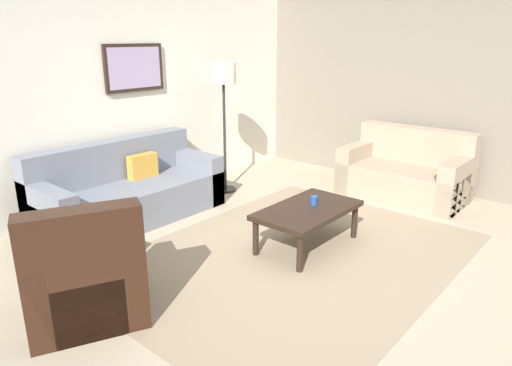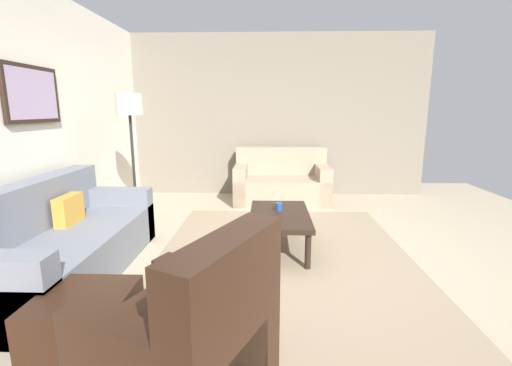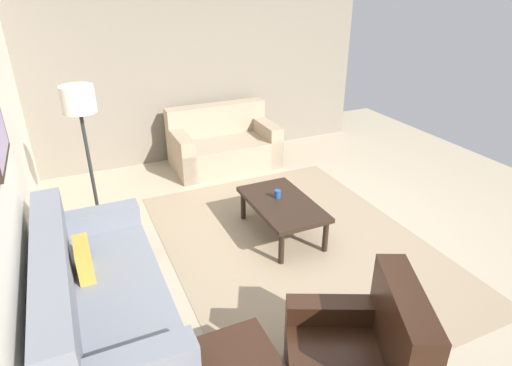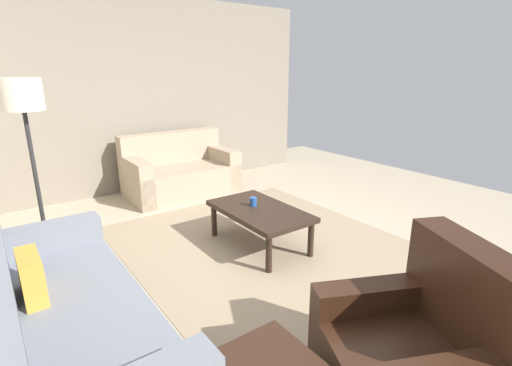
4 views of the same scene
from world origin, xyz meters
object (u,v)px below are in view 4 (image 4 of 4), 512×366
couch_main (48,336)px  couch_loveseat (179,173)px  armchair_leather (421,364)px  lamp_standing (25,116)px  coffee_table (260,213)px  cup (253,202)px

couch_main → couch_loveseat: (2.87, -2.15, -0.00)m
couch_main → armchair_leather: bearing=-132.4°
couch_loveseat → lamp_standing: 2.66m
lamp_standing → couch_loveseat: bearing=-53.9°
couch_main → coffee_table: (0.71, -2.05, 0.06)m
coffee_table → cup: cup is taller
armchair_leather → lamp_standing: bearing=25.1°
couch_loveseat → cup: bearing=177.1°
armchair_leather → lamp_standing: (2.84, 1.33, 1.10)m
armchair_leather → coffee_table: armchair_leather is taller
couch_loveseat → lamp_standing: (-1.42, 1.95, 1.11)m
couch_loveseat → coffee_table: bearing=177.4°
armchair_leather → coffee_table: 2.17m
cup → armchair_leather: bearing=166.8°
armchair_leather → cup: 2.28m
couch_main → cup: couch_main is taller
couch_main → coffee_table: 2.17m
coffee_table → cup: bearing=2.0°
coffee_table → cup: 0.14m
armchair_leather → couch_main: bearing=47.6°
lamp_standing → armchair_leather: bearing=-154.9°
armchair_leather → coffee_table: size_ratio=0.97×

